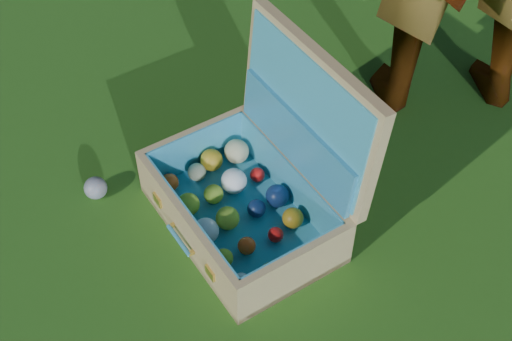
% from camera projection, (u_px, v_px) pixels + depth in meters
% --- Properties ---
extents(ground, '(60.00, 60.00, 0.00)m').
position_uv_depth(ground, '(263.00, 245.00, 1.88)').
color(ground, '#215114').
rests_on(ground, ground).
extents(stray_ball, '(0.06, 0.06, 0.06)m').
position_uv_depth(stray_ball, '(96.00, 188.00, 1.97)').
color(stray_ball, teal).
rests_on(stray_ball, ground).
extents(suitcase, '(0.63, 0.57, 0.50)m').
position_uv_depth(suitcase, '(261.00, 178.00, 1.85)').
color(suitcase, tan).
rests_on(suitcase, ground).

